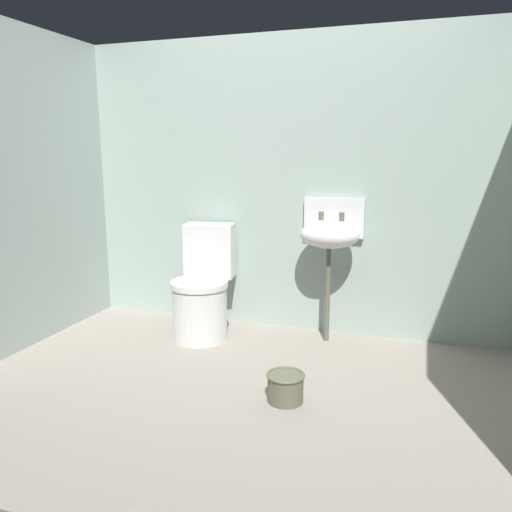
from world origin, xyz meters
The scene contains 6 objects.
ground_plane centered at (0.00, 0.00, -0.04)m, with size 3.54×2.46×0.08m, color gray.
wall_back centered at (0.00, 1.08, 1.05)m, with size 3.54×0.10×2.11m, color #9EB3A8.
wall_left centered at (-1.62, 0.10, 1.05)m, with size 0.10×2.26×2.11m, color #A3B3AD.
toilet_near_wall centered at (-0.54, 0.68, 0.32)m, with size 0.47×0.64×0.78m.
sink centered at (0.33, 0.87, 0.75)m, with size 0.42×0.35×0.99m.
bucket centered at (0.28, -0.10, 0.08)m, with size 0.21×0.21×0.16m.
Camera 1 is at (0.92, -2.48, 1.30)m, focal length 35.27 mm.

